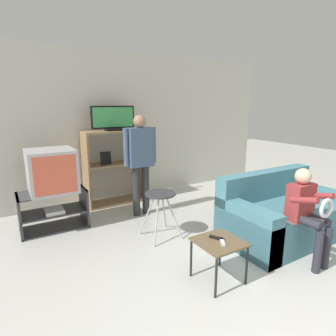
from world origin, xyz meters
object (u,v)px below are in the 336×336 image
Objects in this scene: remote_control_black at (217,238)px; remote_control_white at (222,242)px; folding_stool at (160,200)px; snack_table at (219,246)px; media_shelf at (115,167)px; television_main at (52,171)px; person_seated_child at (307,208)px; person_standing_adult at (140,156)px; television_flat at (113,119)px; tv_stand at (54,210)px; couch at (282,216)px.

remote_control_black is 0.09m from remote_control_white.
folding_stool reaches higher than remote_control_black.
remote_control_black is at bearing 119.44° from remote_control_white.
media_shelf is at bearing 90.95° from snack_table.
television_main is 1.54m from folding_stool.
person_seated_child is (1.06, -1.31, 0.12)m from folding_stool.
person_standing_adult is (0.12, 0.84, 0.43)m from folding_stool.
television_flat reaches higher than person_standing_adult.
media_shelf is 8.84× the size of remote_control_black.
remote_control_black and remote_control_white have the same top height.
media_shelf is (1.13, 0.57, 0.38)m from tv_stand.
remote_control_black is 0.09× the size of person_standing_adult.
remote_control_white is (0.05, -2.72, -0.22)m from media_shelf.
person_standing_adult is at bearing 81.64° from folding_stool.
remote_control_white reaches higher than snack_table.
television_main is 4.20× the size of remote_control_white.
person_seated_child is (1.08, -2.88, -0.03)m from media_shelf.
snack_table is 1.37m from couch.
person_standing_adult reaches higher than media_shelf.
couch is at bearing -17.80° from remote_control_black.
remote_control_white is (-0.01, -0.09, 0.00)m from remote_control_black.
tv_stand is 1.32m from media_shelf.
television_flat is 3.16m from person_seated_child.
remote_control_white is at bearing -88.98° from media_shelf.
remote_control_black is (0.01, 0.05, 0.07)m from snack_table.
television_main is at bearing 133.47° from person_seated_child.
couch reaches higher than remote_control_white.
snack_table is 1.09m from person_seated_child.
remote_control_black is 1.35m from couch.
folding_stool is at bearing -41.50° from television_main.
television_flat reaches higher than tv_stand.
media_shelf reaches higher than television_main.
media_shelf is 2.77m from couch.
folding_stool is (1.15, -0.99, 0.24)m from tv_stand.
television_flat reaches higher than remote_control_black.
couch is at bearing -35.67° from tv_stand.
media_shelf is at bearing 90.76° from folding_stool.
remote_control_black is at bearing -92.71° from person_standing_adult.
remote_control_white is 2.05m from person_standing_adult.
television_main is at bearing 90.81° from remote_control_black.
television_flat is 0.71× the size of person_seated_child.
television_flat is 5.15× the size of remote_control_white.
television_main is 2.44m from snack_table.
television_main is 0.38× the size of couch.
media_shelf is 0.79× the size of couch.
person_standing_adult is 2.37m from person_seated_child.
media_shelf is at bearing 120.12° from couch.
television_main is at bearing 151.06° from remote_control_white.
remote_control_black is at bearing -169.21° from couch.
snack_table is 2.03m from person_standing_adult.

